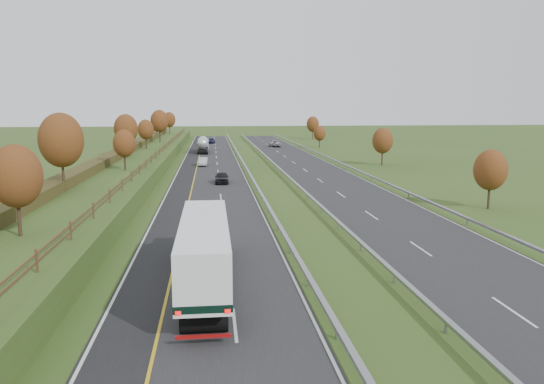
{
  "coord_description": "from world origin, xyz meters",
  "views": [
    {
      "loc": [
        0.32,
        -24.77,
        10.24
      ],
      "look_at": [
        5.94,
        24.51,
        2.2
      ],
      "focal_mm": 35.0,
      "sensor_mm": 36.0,
      "label": 1
    }
  ],
  "objects_px": {
    "road_tanker": "(203,144)",
    "car_small_far": "(211,141)",
    "car_oncoming": "(275,143)",
    "car_silver_mid": "(203,162)",
    "box_lorry": "(205,248)",
    "car_dark_near": "(222,177)"
  },
  "relations": [
    {
      "from": "car_silver_mid",
      "to": "car_small_far",
      "type": "bearing_deg",
      "value": 91.33
    },
    {
      "from": "road_tanker",
      "to": "car_small_far",
      "type": "xyz_separation_m",
      "value": [
        1.86,
        29.59,
        -1.13
      ]
    },
    {
      "from": "box_lorry",
      "to": "car_oncoming",
      "type": "bearing_deg",
      "value": 81.05
    },
    {
      "from": "car_small_far",
      "to": "car_dark_near",
      "type": "bearing_deg",
      "value": -86.08
    },
    {
      "from": "car_silver_mid",
      "to": "box_lorry",
      "type": "bearing_deg",
      "value": -86.23
    },
    {
      "from": "car_dark_near",
      "to": "car_silver_mid",
      "type": "height_order",
      "value": "car_dark_near"
    },
    {
      "from": "road_tanker",
      "to": "box_lorry",
      "type": "bearing_deg",
      "value": -89.09
    },
    {
      "from": "car_silver_mid",
      "to": "car_small_far",
      "type": "xyz_separation_m",
      "value": [
        1.48,
        56.63,
        -0.02
      ]
    },
    {
      "from": "car_small_far",
      "to": "box_lorry",
      "type": "bearing_deg",
      "value": -87.27
    },
    {
      "from": "road_tanker",
      "to": "car_oncoming",
      "type": "distance_m",
      "value": 23.65
    },
    {
      "from": "car_small_far",
      "to": "car_silver_mid",
      "type": "bearing_deg",
      "value": -88.55
    },
    {
      "from": "car_silver_mid",
      "to": "car_oncoming",
      "type": "height_order",
      "value": "car_oncoming"
    },
    {
      "from": "road_tanker",
      "to": "car_small_far",
      "type": "height_order",
      "value": "road_tanker"
    },
    {
      "from": "road_tanker",
      "to": "car_small_far",
      "type": "bearing_deg",
      "value": 86.4
    },
    {
      "from": "car_dark_near",
      "to": "car_silver_mid",
      "type": "distance_m",
      "value": 21.65
    },
    {
      "from": "car_small_far",
      "to": "car_oncoming",
      "type": "distance_m",
      "value": 21.57
    },
    {
      "from": "car_small_far",
      "to": "road_tanker",
      "type": "bearing_deg",
      "value": -90.66
    },
    {
      "from": "box_lorry",
      "to": "road_tanker",
      "type": "distance_m",
      "value": 90.06
    },
    {
      "from": "car_oncoming",
      "to": "box_lorry",
      "type": "bearing_deg",
      "value": 83.43
    },
    {
      "from": "car_small_far",
      "to": "car_oncoming",
      "type": "height_order",
      "value": "car_oncoming"
    },
    {
      "from": "box_lorry",
      "to": "car_dark_near",
      "type": "xyz_separation_m",
      "value": [
        1.78,
        41.55,
        -1.53
      ]
    },
    {
      "from": "box_lorry",
      "to": "car_silver_mid",
      "type": "bearing_deg",
      "value": 90.95
    }
  ]
}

